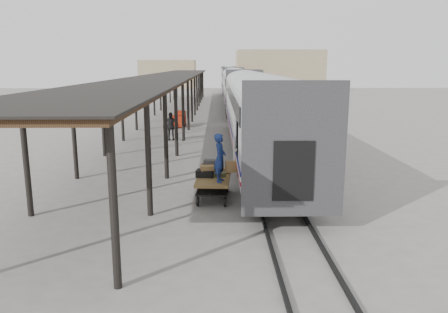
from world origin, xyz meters
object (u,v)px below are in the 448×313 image
pedestrian (171,126)px  porter (220,158)px  luggage_tug (179,120)px  baggage_cart (213,182)px

pedestrian → porter: bearing=102.2°
luggage_tug → pedestrian: (0.03, -6.42, 0.35)m
pedestrian → baggage_cart: bearing=101.8°
baggage_cart → porter: (0.25, -0.65, 1.11)m
luggage_tug → pedestrian: 6.43m
luggage_tug → porter: porter is taller
luggage_tug → pedestrian: pedestrian is taller
luggage_tug → porter: 20.59m
baggage_cart → pedestrian: (-3.00, 13.23, 0.32)m
baggage_cart → luggage_tug: luggage_tug is taller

